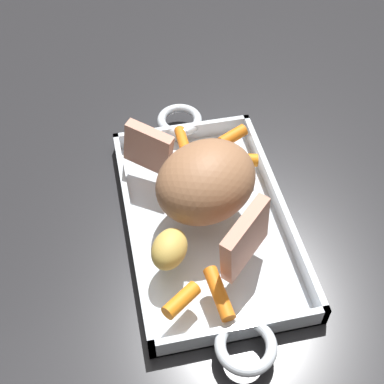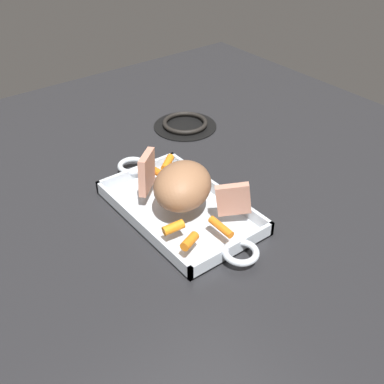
{
  "view_description": "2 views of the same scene",
  "coord_description": "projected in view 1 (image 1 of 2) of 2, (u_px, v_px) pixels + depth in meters",
  "views": [
    {
      "loc": [
        -0.43,
        0.11,
        0.58
      ],
      "look_at": [
        0.01,
        0.02,
        0.06
      ],
      "focal_mm": 49.39,
      "sensor_mm": 36.0,
      "label": 1
    },
    {
      "loc": [
        0.65,
        -0.47,
        0.63
      ],
      "look_at": [
        0.01,
        0.03,
        0.05
      ],
      "focal_mm": 44.43,
      "sensor_mm": 36.0,
      "label": 2
    }
  ],
  "objects": [
    {
      "name": "baby_carrot_center_left",
      "position": [
        181.0,
        300.0,
        0.6
      ],
      "size": [
        0.04,
        0.05,
        0.02
      ],
      "primitive_type": "cylinder",
      "rotation": [
        1.49,
        0.0,
        3.78
      ],
      "color": "orange",
      "rests_on": "roasting_dish"
    },
    {
      "name": "pork_roast",
      "position": [
        204.0,
        182.0,
        0.67
      ],
      "size": [
        0.17,
        0.18,
        0.09
      ],
      "primitive_type": "ellipsoid",
      "rotation": [
        0.0,
        0.0,
        2.11
      ],
      "color": "#976746",
      "rests_on": "roasting_dish"
    },
    {
      "name": "baby_carrot_long",
      "position": [
        233.0,
        136.0,
        0.78
      ],
      "size": [
        0.03,
        0.05,
        0.02
      ],
      "primitive_type": "cylinder",
      "rotation": [
        1.49,
        0.0,
        0.42
      ],
      "color": "orange",
      "rests_on": "roasting_dish"
    },
    {
      "name": "roast_slice_thick",
      "position": [
        148.0,
        148.0,
        0.73
      ],
      "size": [
        0.06,
        0.07,
        0.08
      ],
      "primitive_type": "cube",
      "rotation": [
        -0.13,
        0.0,
        2.49
      ],
      "color": "tan",
      "rests_on": "roasting_dish"
    },
    {
      "name": "potato_whole",
      "position": [
        169.0,
        249.0,
        0.64
      ],
      "size": [
        0.07,
        0.07,
        0.04
      ],
      "primitive_type": "ellipsoid",
      "rotation": [
        0.0,
        0.0,
        2.59
      ],
      "color": "gold",
      "rests_on": "roasting_dish"
    },
    {
      "name": "baby_carrot_center_right",
      "position": [
        183.0,
        143.0,
        0.77
      ],
      "size": [
        0.06,
        0.02,
        0.02
      ],
      "primitive_type": "cylinder",
      "rotation": [
        1.61,
        0.0,
        1.58
      ],
      "color": "orange",
      "rests_on": "roasting_dish"
    },
    {
      "name": "baby_carrot_northwest",
      "position": [
        242.0,
        160.0,
        0.75
      ],
      "size": [
        0.03,
        0.05,
        0.02
      ],
      "primitive_type": "cylinder",
      "rotation": [
        1.66,
        0.0,
        6.13
      ],
      "color": "orange",
      "rests_on": "roasting_dish"
    },
    {
      "name": "roasting_dish",
      "position": [
        207.0,
        220.0,
        0.72
      ],
      "size": [
        0.45,
        0.21,
        0.03
      ],
      "color": "silver",
      "rests_on": "ground_plane"
    },
    {
      "name": "baby_carrot_southwest",
      "position": [
        219.0,
        293.0,
        0.61
      ],
      "size": [
        0.07,
        0.02,
        0.02
      ],
      "primitive_type": "cylinder",
      "rotation": [
        1.64,
        0.0,
        4.82
      ],
      "color": "orange",
      "rests_on": "roasting_dish"
    },
    {
      "name": "ground_plane",
      "position": [
        207.0,
        224.0,
        0.72
      ],
      "size": [
        1.64,
        1.64,
        0.0
      ],
      "primitive_type": "plane",
      "color": "#232326"
    },
    {
      "name": "roast_slice_thin",
      "position": [
        245.0,
        239.0,
        0.62
      ],
      "size": [
        0.07,
        0.08,
        0.09
      ],
      "primitive_type": "cube",
      "rotation": [
        -0.12,
        0.0,
        0.73
      ],
      "color": "tan",
      "rests_on": "roasting_dish"
    }
  ]
}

